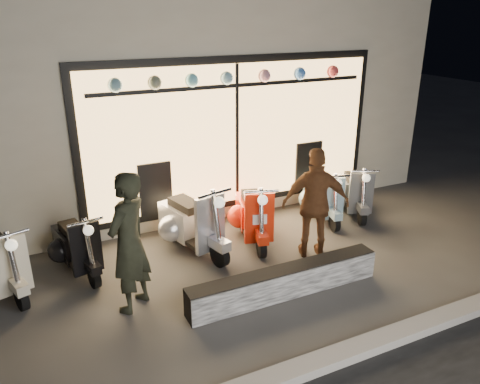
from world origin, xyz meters
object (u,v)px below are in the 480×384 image
object	(u,v)px
graffiti_barrier	(285,282)
man	(129,243)
scooter_red	(253,213)
woman	(316,204)
scooter_silver	(188,221)

from	to	relation	value
graffiti_barrier	man	world-z (taller)	man
graffiti_barrier	scooter_red	world-z (taller)	scooter_red
man	woman	xyz separation A→B (m)	(2.84, 0.16, -0.05)
man	woman	bearing A→B (deg)	140.97
scooter_silver	graffiti_barrier	bearing A→B (deg)	-84.06
woman	scooter_silver	bearing A→B (deg)	-8.64
man	woman	world-z (taller)	man
scooter_red	man	bearing A→B (deg)	-137.09
scooter_red	scooter_silver	bearing A→B (deg)	-168.53
graffiti_barrier	scooter_silver	xyz separation A→B (m)	(-0.68, 1.85, 0.25)
graffiti_barrier	man	bearing A→B (deg)	162.05
scooter_red	woman	bearing A→B (deg)	-45.06
scooter_red	woman	size ratio (longest dim) A/B	0.84
scooter_red	man	distance (m)	2.61
graffiti_barrier	scooter_red	bearing A→B (deg)	76.81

